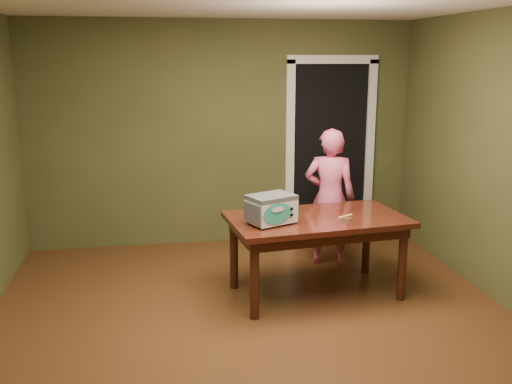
# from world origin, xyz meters

# --- Properties ---
(floor) EXTENTS (5.00, 5.00, 0.00)m
(floor) POSITION_xyz_m (0.00, 0.00, 0.00)
(floor) COLOR #592C19
(floor) RESTS_ON ground
(room_shell) EXTENTS (4.52, 5.02, 2.61)m
(room_shell) POSITION_xyz_m (0.00, 0.00, 1.71)
(room_shell) COLOR #4F502B
(room_shell) RESTS_ON ground
(doorway) EXTENTS (1.10, 0.66, 2.25)m
(doorway) POSITION_xyz_m (1.30, 2.78, 1.06)
(doorway) COLOR black
(doorway) RESTS_ON ground
(dining_table) EXTENTS (1.69, 1.08, 0.75)m
(dining_table) POSITION_xyz_m (0.66, 0.76, 0.65)
(dining_table) COLOR black
(dining_table) RESTS_ON floor
(toy_oven) EXTENTS (0.48, 0.41, 0.26)m
(toy_oven) POSITION_xyz_m (0.21, 0.62, 0.89)
(toy_oven) COLOR #4C4F54
(toy_oven) RESTS_ON dining_table
(baking_pan) EXTENTS (0.10, 0.10, 0.02)m
(baking_pan) POSITION_xyz_m (0.89, 0.61, 0.76)
(baking_pan) COLOR silver
(baking_pan) RESTS_ON dining_table
(spatula) EXTENTS (0.17, 0.12, 0.01)m
(spatula) POSITION_xyz_m (0.92, 0.73, 0.75)
(spatula) COLOR #ECBA66
(spatula) RESTS_ON dining_table
(child) EXTENTS (0.63, 0.52, 1.47)m
(child) POSITION_xyz_m (1.02, 1.52, 0.73)
(child) COLOR #DE5B83
(child) RESTS_ON floor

